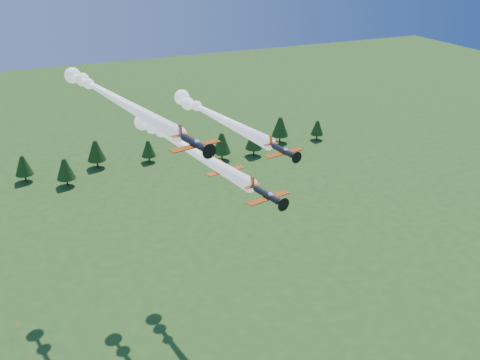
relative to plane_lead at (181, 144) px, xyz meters
name	(u,v)px	position (x,y,z in m)	size (l,w,h in m)	color
plane_lead	(181,144)	(0.00, 0.00, 0.00)	(15.08, 51.22, 3.70)	black
plane_left	(110,95)	(-11.67, 8.55, 9.25)	(17.03, 59.87, 3.70)	black
plane_right	(212,114)	(9.62, 7.07, 2.97)	(12.10, 45.76, 3.70)	black
plane_slot	(225,169)	(3.74, -14.40, -0.38)	(7.57, 8.25, 2.64)	black
treeline	(141,152)	(11.16, 87.37, -35.59)	(165.55, 19.75, 11.15)	#382314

